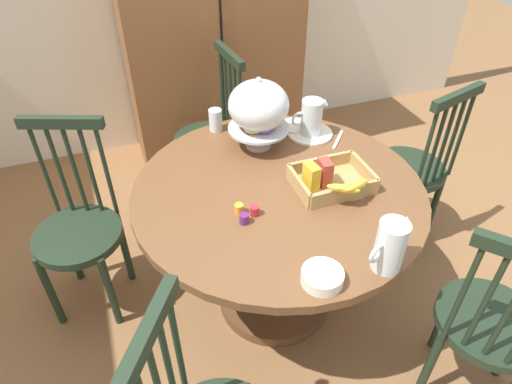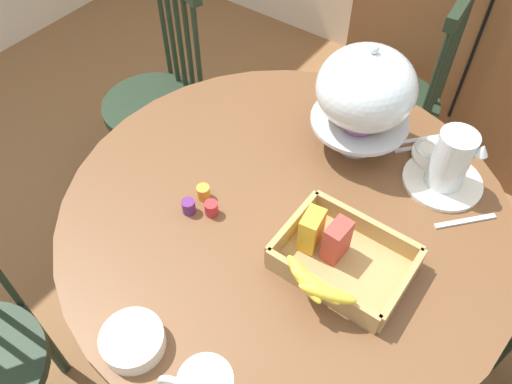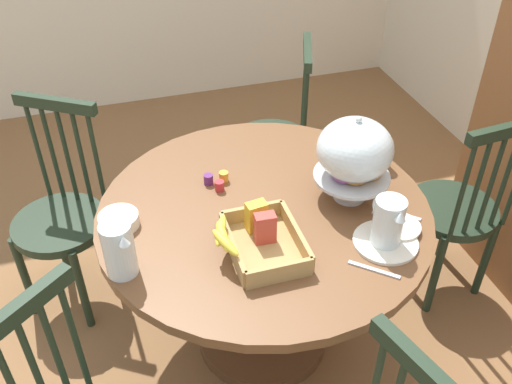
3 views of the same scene
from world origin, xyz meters
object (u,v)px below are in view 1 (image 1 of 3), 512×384
at_px(drinking_glass, 216,120).
at_px(cereal_basket, 331,180).
at_px(milk_pitcher, 311,120).
at_px(cereal_bowl, 322,277).
at_px(windsor_chair_host_seat, 80,232).
at_px(pastry_stand_with_dome, 259,108).
at_px(windsor_chair_far_side, 211,139).
at_px(windsor_chair_facing_door, 411,171).
at_px(orange_juice_pitcher, 389,248).
at_px(dining_table, 277,224).
at_px(wooden_armoire, 209,18).
at_px(china_plate_large, 310,133).
at_px(windsor_chair_by_cabinet, 489,327).
at_px(china_plate_small, 295,126).

bearing_deg(drinking_glass, cereal_basket, -62.84).
xyz_separation_m(milk_pitcher, cereal_bowl, (-0.35, -0.84, -0.06)).
distance_m(windsor_chair_host_seat, pastry_stand_with_dome, 1.00).
relative_size(pastry_stand_with_dome, drinking_glass, 3.13).
bearing_deg(milk_pitcher, windsor_chair_far_side, 121.74).
distance_m(windsor_chair_facing_door, orange_juice_pitcher, 1.10).
bearing_deg(milk_pitcher, dining_table, -132.07).
xyz_separation_m(windsor_chair_far_side, windsor_chair_host_seat, (-0.79, -0.57, 0.00)).
relative_size(wooden_armoire, china_plate_large, 8.91).
relative_size(windsor_chair_by_cabinet, windsor_chair_host_seat, 1.00).
bearing_deg(windsor_chair_facing_door, windsor_chair_by_cabinet, -108.58).
xyz_separation_m(windsor_chair_facing_door, orange_juice_pitcher, (-0.71, -0.75, 0.38)).
distance_m(windsor_chair_host_seat, cereal_bowl, 1.20).
bearing_deg(orange_juice_pitcher, china_plate_small, 85.29).
xyz_separation_m(pastry_stand_with_dome, china_plate_large, (0.27, 0.01, -0.19)).
xyz_separation_m(wooden_armoire, dining_table, (-0.11, -1.46, -0.45)).
height_order(windsor_chair_by_cabinet, orange_juice_pitcher, windsor_chair_by_cabinet).
bearing_deg(orange_juice_pitcher, cereal_bowl, 176.67).
distance_m(windsor_chair_host_seat, drinking_glass, 0.82).
relative_size(windsor_chair_host_seat, milk_pitcher, 5.32).
xyz_separation_m(orange_juice_pitcher, china_plate_large, (0.13, 0.86, -0.08)).
bearing_deg(windsor_chair_by_cabinet, pastry_stand_with_dome, 117.40).
bearing_deg(dining_table, orange_juice_pitcher, -71.76).
bearing_deg(drinking_glass, china_plate_large, -25.20).
bearing_deg(windsor_chair_by_cabinet, china_plate_large, 104.29).
relative_size(windsor_chair_by_cabinet, windsor_chair_far_side, 1.00).
relative_size(windsor_chair_by_cabinet, orange_juice_pitcher, 5.04).
height_order(orange_juice_pitcher, cereal_bowl, orange_juice_pitcher).
distance_m(windsor_chair_by_cabinet, milk_pitcher, 1.14).
relative_size(windsor_chair_facing_door, pastry_stand_with_dome, 2.83).
height_order(windsor_chair_host_seat, orange_juice_pitcher, windsor_chair_host_seat).
relative_size(orange_juice_pitcher, cereal_basket, 0.61).
xyz_separation_m(milk_pitcher, cereal_basket, (-0.10, -0.41, -0.04)).
relative_size(wooden_armoire, orange_juice_pitcher, 10.14).
distance_m(dining_table, pastry_stand_with_dome, 0.52).
bearing_deg(windsor_chair_host_seat, windsor_chair_far_side, 35.93).
bearing_deg(windsor_chair_facing_door, drinking_glass, 162.99).
bearing_deg(pastry_stand_with_dome, windsor_chair_host_seat, 179.07).
xyz_separation_m(dining_table, orange_juice_pitcher, (0.17, -0.53, 0.30)).
height_order(dining_table, orange_juice_pitcher, orange_juice_pitcher).
distance_m(milk_pitcher, drinking_glass, 0.46).
relative_size(milk_pitcher, cereal_bowl, 1.31).
xyz_separation_m(windsor_chair_far_side, cereal_basket, (0.25, -0.99, 0.33)).
bearing_deg(cereal_basket, dining_table, 157.38).
bearing_deg(cereal_basket, milk_pitcher, 76.00).
relative_size(china_plate_small, cereal_bowl, 1.07).
distance_m(dining_table, windsor_chair_facing_door, 0.91).
relative_size(windsor_chair_far_side, windsor_chair_host_seat, 1.00).
distance_m(wooden_armoire, windsor_chair_far_side, 0.78).
xyz_separation_m(orange_juice_pitcher, drinking_glass, (-0.29, 1.06, -0.03)).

